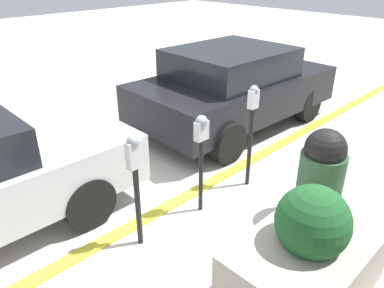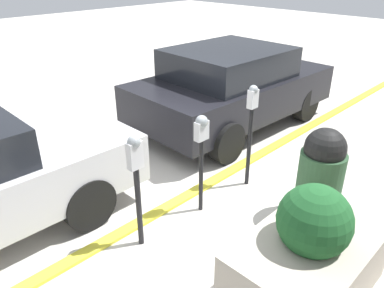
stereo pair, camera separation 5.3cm
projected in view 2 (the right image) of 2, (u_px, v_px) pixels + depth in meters
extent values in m
plane|color=beige|center=(188.00, 201.00, 5.15)|extent=(40.00, 40.00, 0.00)
cube|color=gold|center=(184.00, 197.00, 5.19)|extent=(19.00, 0.16, 0.04)
cylinder|color=black|center=(139.00, 207.00, 4.17)|extent=(0.06, 0.06, 1.01)
cube|color=silver|center=(135.00, 155.00, 3.88)|extent=(0.16, 0.09, 0.31)
sphere|color=gray|center=(134.00, 142.00, 3.81)|extent=(0.14, 0.14, 0.14)
cylinder|color=black|center=(201.00, 176.00, 4.75)|extent=(0.06, 0.06, 1.03)
cube|color=silver|center=(202.00, 131.00, 4.47)|extent=(0.18, 0.09, 0.24)
sphere|color=gray|center=(202.00, 121.00, 4.42)|extent=(0.15, 0.15, 0.15)
cylinder|color=black|center=(249.00, 147.00, 5.29)|extent=(0.06, 0.06, 1.20)
cube|color=silver|center=(253.00, 99.00, 4.97)|extent=(0.14, 0.09, 0.26)
sphere|color=gray|center=(254.00, 90.00, 4.91)|extent=(0.12, 0.12, 0.12)
cube|color=#B2A899|center=(306.00, 266.00, 3.61)|extent=(1.57, 0.99, 0.65)
sphere|color=#1E5628|center=(314.00, 221.00, 3.37)|extent=(0.69, 0.69, 0.69)
cylinder|color=black|center=(88.00, 203.00, 4.53)|extent=(0.67, 0.24, 0.67)
cylinder|color=black|center=(24.00, 154.00, 5.67)|extent=(0.67, 0.24, 0.67)
cube|color=black|center=(232.00, 92.00, 7.23)|extent=(4.08, 2.11, 0.67)
cube|color=black|center=(228.00, 63.00, 6.86)|extent=(2.14, 1.81, 0.53)
cylinder|color=black|center=(305.00, 104.00, 7.60)|extent=(0.69, 0.24, 0.69)
cylinder|color=black|center=(235.00, 85.00, 8.75)|extent=(0.69, 0.24, 0.69)
cylinder|color=black|center=(227.00, 142.00, 6.01)|extent=(0.69, 0.24, 0.69)
cylinder|color=black|center=(153.00, 113.00, 7.17)|extent=(0.69, 0.24, 0.69)
cylinder|color=#2D5133|center=(319.00, 185.00, 4.69)|extent=(0.56, 0.56, 0.89)
sphere|color=black|center=(325.00, 148.00, 4.46)|extent=(0.50, 0.50, 0.50)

